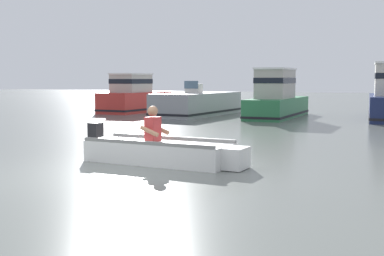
{
  "coord_description": "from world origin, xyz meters",
  "views": [
    {
      "loc": [
        5.53,
        -7.92,
        1.75
      ],
      "look_at": [
        0.19,
        3.35,
        0.55
      ],
      "focal_mm": 47.78,
      "sensor_mm": 36.0,
      "label": 1
    }
  ],
  "objects_px": {
    "rowboat_with_person": "(162,151)",
    "moored_boat_grey": "(198,104)",
    "moored_boat_green": "(277,99)",
    "moored_boat_red": "(135,97)"
  },
  "relations": [
    {
      "from": "moored_boat_green",
      "to": "moored_boat_grey",
      "type": "bearing_deg",
      "value": -177.21
    },
    {
      "from": "rowboat_with_person",
      "to": "moored_boat_grey",
      "type": "relative_size",
      "value": 0.61
    },
    {
      "from": "moored_boat_grey",
      "to": "moored_boat_green",
      "type": "height_order",
      "value": "moored_boat_green"
    },
    {
      "from": "rowboat_with_person",
      "to": "moored_boat_red",
      "type": "height_order",
      "value": "moored_boat_red"
    },
    {
      "from": "moored_boat_red",
      "to": "moored_boat_grey",
      "type": "height_order",
      "value": "moored_boat_red"
    },
    {
      "from": "moored_boat_green",
      "to": "rowboat_with_person",
      "type": "bearing_deg",
      "value": -84.13
    },
    {
      "from": "moored_boat_red",
      "to": "moored_boat_grey",
      "type": "bearing_deg",
      "value": -10.18
    },
    {
      "from": "rowboat_with_person",
      "to": "moored_boat_grey",
      "type": "distance_m",
      "value": 14.26
    },
    {
      "from": "rowboat_with_person",
      "to": "moored_boat_grey",
      "type": "xyz_separation_m",
      "value": [
        -5.27,
        13.24,
        0.27
      ]
    },
    {
      "from": "rowboat_with_person",
      "to": "moored_boat_red",
      "type": "xyz_separation_m",
      "value": [
        -9.31,
        13.97,
        0.53
      ]
    }
  ]
}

